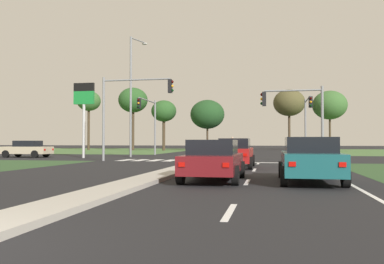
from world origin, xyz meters
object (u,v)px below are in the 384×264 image
treeline_second (133,101)px  car_red_sixth (235,153)px  traffic_signal_near_left (128,102)px  traffic_signal_far_right (307,115)px  traffic_signal_far_left (149,116)px  pedestrian_at_median (232,143)px  car_blue_fourth (229,145)px  fuel_price_totem (84,103)px  car_grey_near (207,147)px  treeline_sixth (330,105)px  traffic_signal_near_right (298,110)px  treeline_fourth (207,114)px  treeline_third (164,111)px  car_maroon_second (213,160)px  treeline_near (89,101)px  car_white_fifth (218,146)px  treeline_fifth (289,103)px  car_beige_seventh (27,149)px  street_lamp_second (132,91)px

treeline_second → car_red_sixth: bearing=-63.3°
traffic_signal_near_left → traffic_signal_far_right: bearing=39.7°
traffic_signal_far_right → traffic_signal_far_left: (-15.20, 0.08, 0.11)m
pedestrian_at_median → treeline_second: treeline_second is taller
car_blue_fourth → treeline_second: treeline_second is taller
traffic_signal_near_left → fuel_price_totem: fuel_price_totem is taller
car_grey_near → treeline_sixth: treeline_sixth is taller
traffic_signal_near_right → treeline_fourth: treeline_fourth is taller
traffic_signal_near_left → treeline_third: 33.28m
car_maroon_second → traffic_signal_near_left: bearing=121.4°
traffic_signal_far_right → pedestrian_at_median: traffic_signal_far_right is taller
fuel_price_totem → treeline_near: size_ratio=0.65×
car_grey_near → car_white_fifth: bearing=-89.9°
fuel_price_totem → treeline_fifth: size_ratio=0.68×
treeline_sixth → car_grey_near: bearing=-125.1°
treeline_fifth → treeline_near: bearing=-176.9°
car_blue_fourth → car_beige_seventh: car_blue_fourth is taller
car_white_fifth → street_lamp_second: (-5.67, -16.54, 5.27)m
car_blue_fourth → treeline_near: bearing=3.4°
car_white_fifth → traffic_signal_far_left: (-5.16, -12.86, 3.20)m
treeline_fifth → traffic_signal_near_right: bearing=-91.6°
fuel_price_totem → treeline_third: bearing=91.4°
car_red_sixth → traffic_signal_far_right: size_ratio=0.78×
car_maroon_second → car_white_fifth: (-4.73, 37.16, 0.01)m
car_white_fifth → traffic_signal_far_right: size_ratio=0.76×
pedestrian_at_median → treeline_third: treeline_third is taller
fuel_price_totem → traffic_signal_far_right: bearing=19.9°
car_grey_near → car_blue_fourth: 19.95m
car_maroon_second → car_beige_seventh: car_beige_seventh is taller
traffic_signal_near_right → treeline_fourth: bearing=108.7°
car_grey_near → car_white_fifth: 8.43m
car_beige_seventh → treeline_sixth: bearing=-41.9°
car_red_sixth → treeline_sixth: size_ratio=0.48×
car_maroon_second → treeline_sixth: bearing=77.9°
traffic_signal_far_left → traffic_signal_near_right: size_ratio=1.13×
treeline_near → car_beige_seventh: bearing=-74.3°
car_white_fifth → fuel_price_totem: (-8.80, -19.75, 3.89)m
traffic_signal_far_left → street_lamp_second: size_ratio=0.52×
car_maroon_second → treeline_fourth: (-7.55, 46.69, 4.78)m
car_blue_fourth → car_white_fifth: car_blue_fourth is taller
traffic_signal_far_left → pedestrian_at_median: (7.64, 6.82, -2.75)m
traffic_signal_far_left → treeline_fifth: treeline_fifth is taller
pedestrian_at_median → treeline_fifth: size_ratio=0.19×
pedestrian_at_median → car_blue_fourth: bearing=80.1°
traffic_signal_far_right → street_lamp_second: (-15.71, -3.59, 2.18)m
treeline_second → treeline_sixth: (30.27, 4.97, -0.82)m
car_grey_near → traffic_signal_near_left: bearing=78.0°
traffic_signal_far_left → traffic_signal_near_left: bearing=-80.5°
treeline_third → treeline_fifth: (18.96, 3.26, 1.27)m
pedestrian_at_median → traffic_signal_near_left: bearing=-124.9°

